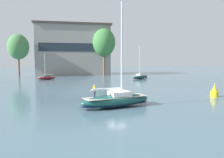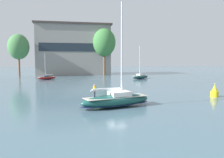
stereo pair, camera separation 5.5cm
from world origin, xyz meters
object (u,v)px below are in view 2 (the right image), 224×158
object	(u,v)px
sailboat_moored_mid_channel	(47,78)
channel_buoy	(215,91)
sailboat_moored_far_slip	(140,77)
tree_shore_left	(104,43)
tree_shore_center	(19,47)
sailboat_main	(116,100)

from	to	relation	value
sailboat_moored_mid_channel	channel_buoy	bearing A→B (deg)	-52.40
sailboat_moored_far_slip	channel_buoy	xyz separation A→B (m)	(0.66, -37.26, 0.17)
tree_shore_left	tree_shore_center	xyz separation A→B (m)	(-33.03, -2.28, -2.31)
tree_shore_center	channel_buoy	xyz separation A→B (m)	(42.72, -55.55, -10.34)
tree_shore_left	channel_buoy	bearing A→B (deg)	-80.48
sailboat_main	channel_buoy	world-z (taller)	sailboat_main
tree_shore_left	channel_buoy	size ratio (longest dim) A/B	8.52
tree_shore_center	channel_buoy	distance (m)	70.83
tree_shore_center	sailboat_main	bearing A→B (deg)	-67.58
sailboat_main	sailboat_moored_mid_channel	bearing A→B (deg)	106.46
tree_shore_center	sailboat_moored_mid_channel	xyz separation A→B (m)	(11.48, -14.99, -10.67)
sailboat_moored_mid_channel	sailboat_moored_far_slip	size ratio (longest dim) A/B	0.78
tree_shore_center	sailboat_moored_far_slip	distance (m)	47.05
tree_shore_left	sailboat_moored_mid_channel	size ratio (longest dim) A/B	2.28
tree_shore_left	sailboat_moored_mid_channel	distance (m)	30.51
sailboat_moored_mid_channel	channel_buoy	size ratio (longest dim) A/B	3.74
tree_shore_center	sailboat_moored_far_slip	size ratio (longest dim) A/B	1.47
tree_shore_left	sailboat_moored_far_slip	xyz separation A→B (m)	(9.03, -20.57, -12.81)
sailboat_moored_mid_channel	sailboat_moored_far_slip	distance (m)	30.75
tree_shore_left	sailboat_moored_far_slip	bearing A→B (deg)	-66.30
tree_shore_left	tree_shore_center	world-z (taller)	tree_shore_left
sailboat_moored_far_slip	sailboat_moored_mid_channel	bearing A→B (deg)	173.84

